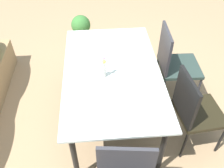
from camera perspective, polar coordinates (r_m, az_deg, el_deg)
name	(u,v)px	position (r m, az deg, el deg)	size (l,w,h in m)	color
ground_plane	(112,122)	(3.08, -0.05, -8.81)	(12.00, 12.00, 0.00)	#9E7F5B
dining_table	(112,75)	(2.59, 0.00, 2.09)	(1.67, 1.01, 0.78)	silver
chair_near_right	(174,61)	(3.13, 14.19, 5.18)	(0.50, 0.50, 1.00)	#283934
chair_near_left	(194,109)	(2.63, 18.56, -5.48)	(0.49, 0.49, 0.96)	black
flower_vase	(103,69)	(2.43, -2.02, 3.60)	(0.06, 0.06, 0.27)	silver
potted_plant	(81,30)	(4.25, -7.18, 12.46)	(0.32, 0.32, 0.52)	slate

